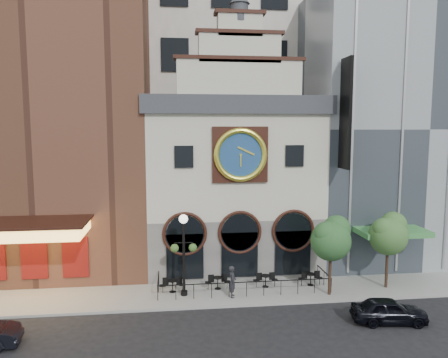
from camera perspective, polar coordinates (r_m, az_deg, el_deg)
ground at (r=26.27m, az=3.42°, el=-16.34°), size 120.00×120.00×0.00m
sidewalk at (r=28.52m, az=2.50°, el=-14.25°), size 44.00×5.00×0.15m
clock_building at (r=32.09m, az=1.02°, el=0.31°), size 12.60×8.78×18.65m
theater_building at (r=34.88m, az=-21.51°, el=10.10°), size 14.00×15.60×25.00m
retail_building at (r=37.94m, az=20.50°, el=6.12°), size 14.00×14.40×20.00m
office_tower at (r=45.02m, az=-1.19°, el=19.23°), size 20.00×16.00×40.00m
cafe_railing at (r=28.33m, az=2.50°, el=-13.26°), size 10.60×2.60×0.90m
bistro_0 at (r=27.93m, az=-6.75°, el=-13.57°), size 1.58×0.68×0.90m
bistro_1 at (r=28.25m, az=-0.83°, el=-13.28°), size 1.58×0.68×0.90m
bistro_2 at (r=28.70m, az=5.45°, el=-12.98°), size 1.58×0.68×0.90m
bistro_3 at (r=29.40m, az=11.25°, el=-12.60°), size 1.58×0.68×0.90m
car_right at (r=25.63m, az=20.76°, el=-15.78°), size 4.08×2.07×1.33m
pedestrian at (r=26.88m, az=1.11°, el=-13.23°), size 0.51×0.73×1.92m
lamppost at (r=26.59m, az=-5.29°, el=-8.66°), size 1.60×0.54×4.99m
tree_left at (r=27.28m, az=13.85°, el=-7.43°), size 2.52×2.42×4.85m
tree_right at (r=29.57m, az=20.71°, el=-6.59°), size 2.51×2.41×4.83m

